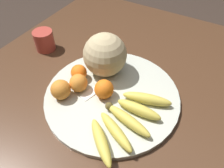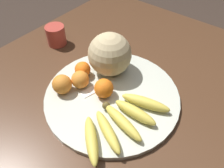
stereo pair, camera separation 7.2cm
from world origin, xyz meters
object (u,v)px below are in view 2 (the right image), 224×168
(melon, at_px, (110,54))
(produce_tag, at_px, (93,90))
(kitchen_table, at_px, (103,102))
(orange_mid_center, at_px, (104,88))
(banana_bunch, at_px, (122,120))
(orange_front_left, at_px, (62,84))
(orange_front_right, at_px, (80,80))
(orange_back_left, at_px, (83,69))
(ceramic_mug, at_px, (56,35))
(fruit_bowl, at_px, (112,95))

(melon, relative_size, produce_tag, 1.67)
(kitchen_table, relative_size, melon, 8.44)
(melon, bearing_deg, orange_mid_center, 29.42)
(kitchen_table, bearing_deg, orange_mid_center, 45.41)
(kitchen_table, bearing_deg, banana_bunch, 59.23)
(orange_front_left, xyz_separation_m, orange_mid_center, (-0.07, 0.12, -0.00))
(orange_front_left, relative_size, orange_front_right, 1.07)
(orange_back_left, height_order, ceramic_mug, ceramic_mug)
(orange_back_left, xyz_separation_m, produce_tag, (0.03, 0.08, -0.03))
(produce_tag, distance_m, ceramic_mug, 0.36)
(orange_back_left, bearing_deg, produce_tag, 66.80)
(melon, bearing_deg, kitchen_table, 17.69)
(orange_front_right, bearing_deg, melon, 166.33)
(kitchen_table, xyz_separation_m, orange_front_left, (0.11, -0.08, 0.14))
(kitchen_table, xyz_separation_m, fruit_bowl, (0.02, 0.06, 0.10))
(kitchen_table, height_order, banana_bunch, banana_bunch)
(produce_tag, bearing_deg, fruit_bowl, 127.66)
(kitchen_table, relative_size, banana_bunch, 4.30)
(banana_bunch, bearing_deg, fruit_bowl, 155.83)
(kitchen_table, relative_size, produce_tag, 14.11)
(banana_bunch, distance_m, orange_back_left, 0.26)
(melon, bearing_deg, fruit_bowl, 42.23)
(kitchen_table, xyz_separation_m, orange_front_right, (0.06, -0.05, 0.14))
(fruit_bowl, relative_size, ceramic_mug, 4.45)
(orange_front_left, distance_m, ceramic_mug, 0.32)
(kitchen_table, distance_m, produce_tag, 0.12)
(kitchen_table, distance_m, melon, 0.20)
(melon, distance_m, banana_bunch, 0.25)
(kitchen_table, height_order, produce_tag, produce_tag)
(orange_front_left, height_order, orange_front_right, orange_front_left)
(melon, height_order, orange_front_right, melon)
(orange_front_right, distance_m, orange_mid_center, 0.09)
(orange_mid_center, bearing_deg, orange_front_left, -58.90)
(orange_back_left, bearing_deg, kitchen_table, 97.59)
(fruit_bowl, distance_m, banana_bunch, 0.13)
(kitchen_table, distance_m, orange_back_left, 0.16)
(banana_bunch, height_order, orange_front_right, orange_front_right)
(melon, xyz_separation_m, orange_front_left, (0.18, -0.06, -0.05))
(melon, bearing_deg, ceramic_mug, -92.17)
(orange_front_right, height_order, ceramic_mug, ceramic_mug)
(melon, relative_size, orange_front_right, 2.52)
(kitchen_table, height_order, orange_mid_center, orange_mid_center)
(orange_mid_center, bearing_deg, orange_back_left, -102.27)
(melon, xyz_separation_m, produce_tag, (0.12, 0.02, -0.08))
(fruit_bowl, bearing_deg, kitchen_table, -107.62)
(orange_back_left, bearing_deg, orange_front_right, 35.06)
(melon, distance_m, produce_tag, 0.14)
(kitchen_table, distance_m, orange_front_left, 0.20)
(banana_bunch, bearing_deg, orange_back_left, 174.26)
(orange_front_left, relative_size, orange_mid_center, 1.02)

